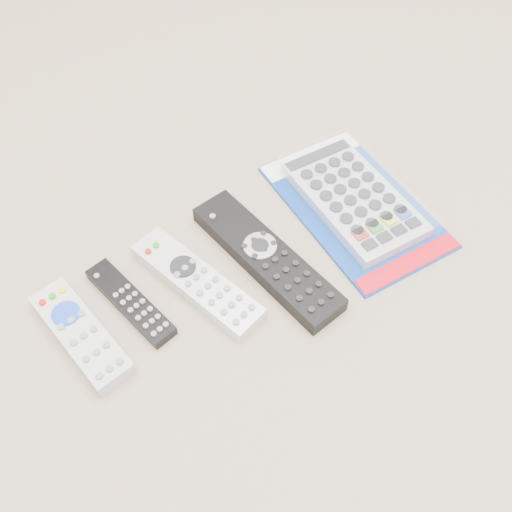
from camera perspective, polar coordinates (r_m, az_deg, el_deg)
remote_small_grey at (r=0.76m, az=-17.10°, el=-7.48°), size 0.07×0.17×0.03m
remote_slim_black at (r=0.77m, az=-12.42°, el=-4.54°), size 0.05×0.16×0.02m
remote_silver_dvd at (r=0.77m, az=-5.89°, el=-2.58°), size 0.09×0.21×0.02m
remote_large_black at (r=0.79m, az=1.09°, el=-0.17°), size 0.08×0.26×0.03m
jumbo_remote_packaged at (r=0.87m, az=9.78°, el=5.77°), size 0.20×0.30×0.04m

